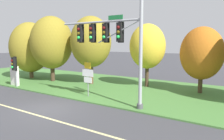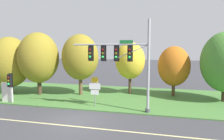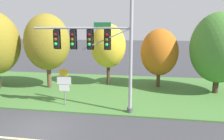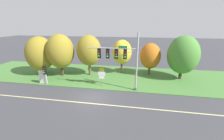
{
  "view_description": "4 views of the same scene",
  "coord_description": "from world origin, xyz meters",
  "px_view_note": "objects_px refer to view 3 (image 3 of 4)",
  "views": [
    {
      "loc": [
        11.09,
        -8.99,
        4.21
      ],
      "look_at": [
        2.46,
        3.78,
        2.3
      ],
      "focal_mm": 35.0,
      "sensor_mm": 36.0,
      "label": 1
    },
    {
      "loc": [
        6.64,
        -14.57,
        5.42
      ],
      "look_at": [
        1.93,
        3.46,
        3.47
      ],
      "focal_mm": 35.0,
      "sensor_mm": 36.0,
      "label": 2
    },
    {
      "loc": [
        6.09,
        -10.7,
        5.76
      ],
      "look_at": [
        3.78,
        3.5,
        2.86
      ],
      "focal_mm": 35.0,
      "sensor_mm": 36.0,
      "label": 3
    },
    {
      "loc": [
        5.15,
        -15.56,
        8.76
      ],
      "look_at": [
        1.63,
        4.35,
        2.32
      ],
      "focal_mm": 24.0,
      "sensor_mm": 36.0,
      "label": 4
    }
  ],
  "objects_px": {
    "tree_right_far": "(219,48)",
    "tree_behind_signpost": "(47,42)",
    "tree_tall_centre": "(159,52)",
    "route_sign_post": "(64,83)",
    "tree_mid_verge": "(108,46)",
    "traffic_signal_mast": "(98,46)"
  },
  "relations": [
    {
      "from": "traffic_signal_mast",
      "to": "tree_behind_signpost",
      "type": "height_order",
      "value": "traffic_signal_mast"
    },
    {
      "from": "tree_mid_verge",
      "to": "tree_tall_centre",
      "type": "relative_size",
      "value": 1.08
    },
    {
      "from": "tree_right_far",
      "to": "tree_behind_signpost",
      "type": "bearing_deg",
      "value": -177.46
    },
    {
      "from": "route_sign_post",
      "to": "tree_mid_verge",
      "type": "relative_size",
      "value": 0.46
    },
    {
      "from": "tree_behind_signpost",
      "to": "tree_right_far",
      "type": "bearing_deg",
      "value": 2.54
    },
    {
      "from": "tree_behind_signpost",
      "to": "tree_tall_centre",
      "type": "xyz_separation_m",
      "value": [
        10.09,
        1.88,
        -0.94
      ]
    },
    {
      "from": "route_sign_post",
      "to": "tree_right_far",
      "type": "bearing_deg",
      "value": 22.71
    },
    {
      "from": "traffic_signal_mast",
      "to": "tree_tall_centre",
      "type": "height_order",
      "value": "traffic_signal_mast"
    },
    {
      "from": "tree_behind_signpost",
      "to": "tree_mid_verge",
      "type": "relative_size",
      "value": 1.15
    },
    {
      "from": "tree_tall_centre",
      "to": "tree_right_far",
      "type": "xyz_separation_m",
      "value": [
        4.79,
        -1.22,
        0.62
      ]
    },
    {
      "from": "tree_behind_signpost",
      "to": "tree_mid_verge",
      "type": "xyz_separation_m",
      "value": [
        5.3,
        1.8,
        -0.42
      ]
    },
    {
      "from": "route_sign_post",
      "to": "tree_behind_signpost",
      "type": "xyz_separation_m",
      "value": [
        -3.16,
        4.25,
        2.54
      ]
    },
    {
      "from": "route_sign_post",
      "to": "tree_mid_verge",
      "type": "height_order",
      "value": "tree_mid_verge"
    },
    {
      "from": "tree_mid_verge",
      "to": "tree_right_far",
      "type": "xyz_separation_m",
      "value": [
        9.58,
        -1.14,
        0.09
      ]
    },
    {
      "from": "route_sign_post",
      "to": "tree_tall_centre",
      "type": "relative_size",
      "value": 0.5
    },
    {
      "from": "traffic_signal_mast",
      "to": "tree_tall_centre",
      "type": "relative_size",
      "value": 1.39
    },
    {
      "from": "traffic_signal_mast",
      "to": "route_sign_post",
      "type": "relative_size",
      "value": 2.8
    },
    {
      "from": "tree_tall_centre",
      "to": "tree_right_far",
      "type": "height_order",
      "value": "tree_right_far"
    },
    {
      "from": "traffic_signal_mast",
      "to": "tree_right_far",
      "type": "height_order",
      "value": "traffic_signal_mast"
    },
    {
      "from": "tree_tall_centre",
      "to": "tree_mid_verge",
      "type": "bearing_deg",
      "value": -179.06
    },
    {
      "from": "traffic_signal_mast",
      "to": "route_sign_post",
      "type": "height_order",
      "value": "traffic_signal_mast"
    },
    {
      "from": "tree_mid_verge",
      "to": "traffic_signal_mast",
      "type": "bearing_deg",
      "value": -85.55
    }
  ]
}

